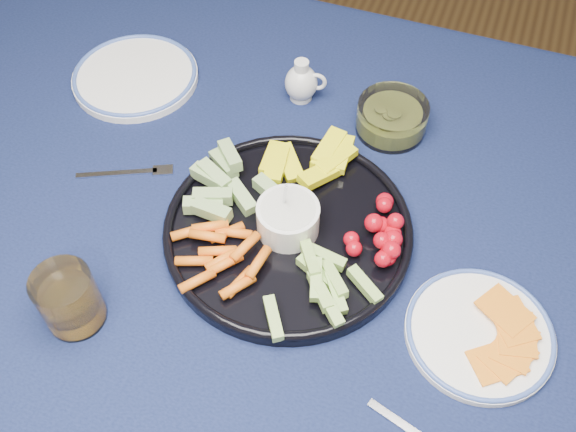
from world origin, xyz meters
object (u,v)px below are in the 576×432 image
(pickle_bowl, at_px, (392,119))
(juice_tumbler, at_px, (70,302))
(cheese_plate, at_px, (480,332))
(side_plate_extra, at_px, (135,76))
(dining_table, at_px, (281,237))
(creamer_pitcher, at_px, (302,83))
(crudite_platter, at_px, (286,226))

(pickle_bowl, relative_size, juice_tumbler, 1.26)
(cheese_plate, height_order, side_plate_extra, cheese_plate)
(dining_table, xyz_separation_m, creamer_pitcher, (-0.05, 0.24, 0.12))
(dining_table, relative_size, pickle_bowl, 13.85)
(cheese_plate, bearing_deg, juice_tumbler, -162.82)
(creamer_pitcher, distance_m, pickle_bowl, 0.17)
(pickle_bowl, relative_size, side_plate_extra, 0.52)
(juice_tumbler, bearing_deg, side_plate_extra, 108.95)
(creamer_pitcher, relative_size, pickle_bowl, 0.67)
(juice_tumbler, height_order, side_plate_extra, juice_tumbler)
(pickle_bowl, distance_m, cheese_plate, 0.40)
(dining_table, relative_size, juice_tumbler, 17.38)
(dining_table, height_order, cheese_plate, cheese_plate)
(dining_table, xyz_separation_m, pickle_bowl, (0.12, 0.22, 0.11))
(crudite_platter, distance_m, juice_tumbler, 0.32)
(creamer_pitcher, relative_size, juice_tumbler, 0.85)
(creamer_pitcher, distance_m, cheese_plate, 0.53)
(crudite_platter, distance_m, side_plate_extra, 0.45)
(crudite_platter, relative_size, creamer_pitcher, 4.62)
(creamer_pitcher, xyz_separation_m, pickle_bowl, (0.17, -0.02, -0.01))
(dining_table, relative_size, creamer_pitcher, 20.53)
(creamer_pitcher, bearing_deg, pickle_bowl, -7.48)
(dining_table, distance_m, side_plate_extra, 0.41)
(cheese_plate, relative_size, juice_tumbler, 2.11)
(cheese_plate, xyz_separation_m, juice_tumbler, (-0.53, -0.16, 0.03))
(pickle_bowl, bearing_deg, dining_table, -118.13)
(juice_tumbler, bearing_deg, dining_table, 55.21)
(cheese_plate, bearing_deg, crudite_platter, 167.33)
(pickle_bowl, distance_m, side_plate_extra, 0.48)
(juice_tumbler, bearing_deg, creamer_pitcher, 74.72)
(crudite_platter, relative_size, pickle_bowl, 3.12)
(creamer_pitcher, bearing_deg, cheese_plate, -43.29)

